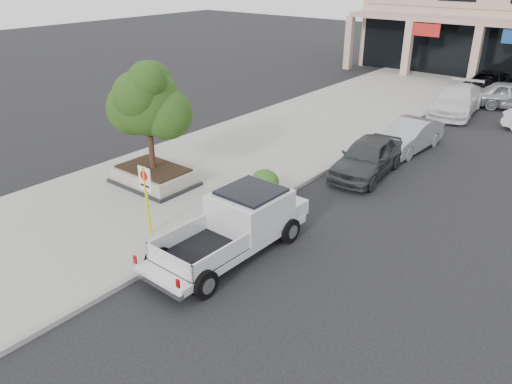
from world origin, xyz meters
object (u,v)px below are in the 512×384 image
pickup_truck (228,229)px  curb_car_d (487,84)px  curb_car_c (456,100)px  curb_car_b (409,136)px  planter (154,176)px  no_parking_sign (146,191)px  planter_tree (153,102)px  curb_car_a (368,157)px

pickup_truck → curb_car_d: 25.78m
curb_car_c → curb_car_d: 5.89m
curb_car_b → planter: bearing=-116.8°
curb_car_b → pickup_truck: bearing=-88.2°
no_parking_sign → curb_car_b: size_ratio=0.52×
planter_tree → curb_car_b: (5.90, 10.13, -2.69)m
pickup_truck → curb_car_d: size_ratio=1.08×
planter → curb_car_b: 11.93m
pickup_truck → curb_car_a: (0.26, 8.35, -0.13)m
pickup_truck → curb_car_b: 12.23m
curb_car_a → curb_car_c: size_ratio=0.83×
curb_car_b → curb_car_d: size_ratio=0.82×
curb_car_a → curb_car_b: curb_car_a is taller
no_parking_sign → curb_car_d: no_parking_sign is taller
planter_tree → curb_car_d: planter_tree is taller
pickup_truck → curb_car_d: pickup_truck is taller
curb_car_d → curb_car_a: bearing=-91.1°
no_parking_sign → curb_car_c: no_parking_sign is taller
pickup_truck → curb_car_a: 8.35m
curb_car_a → planter_tree: bearing=-138.2°
curb_car_a → curb_car_d: (-0.29, 17.43, -0.04)m
planter → curb_car_d: (5.62, 23.84, 0.27)m
planter_tree → pickup_truck: planter_tree is taller
planter_tree → no_parking_sign: planter_tree is taller
curb_car_a → no_parking_sign: bearing=-113.5°
planter_tree → pickup_truck: (5.52, -2.09, -2.50)m
no_parking_sign → curb_car_b: bearing=76.6°
planter_tree → pickup_truck: bearing=-20.7°
no_parking_sign → curb_car_a: no_parking_sign is taller
curb_car_a → curb_car_d: curb_car_a is taller
curb_car_b → curb_car_d: curb_car_d is taller
curb_car_d → curb_car_b: bearing=-90.4°
planter_tree → curb_car_d: (5.48, 23.69, -2.67)m
planter → no_parking_sign: bearing=-42.6°
planter_tree → no_parking_sign: size_ratio=1.74×
planter → planter_tree: (0.13, 0.15, 2.94)m
curb_car_b → curb_car_a: bearing=-88.2°
planter → pickup_truck: bearing=-18.9°
planter_tree → pickup_truck: size_ratio=0.69×
planter → curb_car_d: size_ratio=0.60×
planter_tree → curb_car_d: 24.46m
curb_car_c → curb_car_d: (0.02, 5.89, -0.06)m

